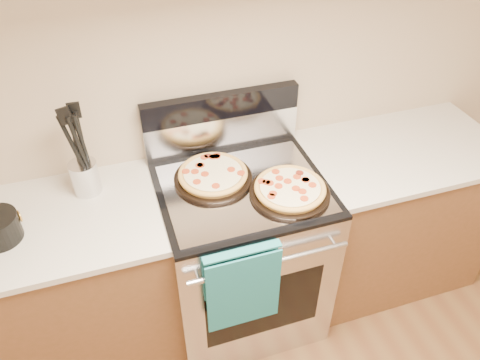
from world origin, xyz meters
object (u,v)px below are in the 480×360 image
object	(u,v)px
utensil_crock	(85,177)
pepperoni_pizza_back	(213,176)
range_body	(241,255)
pepperoni_pizza_front	(290,190)

from	to	relation	value
utensil_crock	pepperoni_pizza_back	bearing A→B (deg)	-12.10
range_body	utensil_crock	bearing A→B (deg)	164.19
pepperoni_pizza_back	utensil_crock	world-z (taller)	utensil_crock
pepperoni_pizza_front	utensil_crock	size ratio (longest dim) A/B	2.30
range_body	pepperoni_pizza_back	world-z (taller)	pepperoni_pizza_back
range_body	utensil_crock	xyz separation A→B (m)	(-0.66, 0.19, 0.54)
range_body	pepperoni_pizza_front	bearing A→B (deg)	-35.84
utensil_crock	range_body	bearing A→B (deg)	-15.81
pepperoni_pizza_front	utensil_crock	xyz separation A→B (m)	(-0.84, 0.32, 0.04)
range_body	pepperoni_pizza_front	size ratio (longest dim) A/B	2.57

